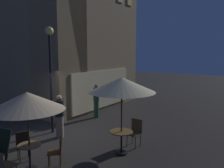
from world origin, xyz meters
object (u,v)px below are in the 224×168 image
(street_lamp_near_corner, at_px, (50,58))
(cafe_chair_1, at_px, (57,150))
(patio_umbrella_1, at_px, (122,85))
(patron_standing_0, at_px, (60,116))
(cafe_chair_3, at_px, (135,130))
(patron_standing_1, at_px, (96,101))
(patio_umbrella_0, at_px, (27,101))
(cafe_chair_2, at_px, (23,143))
(cafe_table_0, at_px, (30,153))
(cafe_table_1, at_px, (121,137))
(cafe_chair_0, at_px, (2,165))

(street_lamp_near_corner, xyz_separation_m, cafe_chair_1, (-1.98, -2.45, -2.53))
(patio_umbrella_1, xyz_separation_m, patron_standing_0, (-0.09, 2.78, -1.44))
(cafe_chair_3, bearing_deg, patron_standing_1, -118.01)
(patio_umbrella_1, distance_m, patron_standing_0, 3.13)
(street_lamp_near_corner, relative_size, patron_standing_0, 2.56)
(cafe_chair_3, distance_m, patron_standing_1, 3.99)
(street_lamp_near_corner, height_order, patron_standing_0, street_lamp_near_corner)
(patio_umbrella_0, distance_m, patio_umbrella_1, 2.85)
(patio_umbrella_0, bearing_deg, patron_standing_1, 18.33)
(cafe_chair_2, bearing_deg, cafe_chair_3, 73.47)
(street_lamp_near_corner, xyz_separation_m, cafe_table_0, (-2.50, -1.89, -2.57))
(street_lamp_near_corner, bearing_deg, cafe_table_1, -92.34)
(cafe_chair_3, bearing_deg, patio_umbrella_0, -23.17)
(cafe_chair_3, relative_size, patron_standing_1, 0.56)
(street_lamp_near_corner, relative_size, patio_umbrella_0, 1.92)
(cafe_table_0, bearing_deg, street_lamp_near_corner, 37.06)
(cafe_chair_0, xyz_separation_m, patron_standing_1, (6.18, 1.87, 0.30))
(patio_umbrella_1, relative_size, patron_standing_0, 1.50)
(cafe_chair_2, distance_m, patron_standing_1, 5.08)
(cafe_chair_2, height_order, patron_standing_1, patron_standing_1)
(street_lamp_near_corner, height_order, patio_umbrella_1, street_lamp_near_corner)
(cafe_table_0, xyz_separation_m, patio_umbrella_1, (2.36, -1.57, 1.78))
(street_lamp_near_corner, distance_m, cafe_table_0, 4.06)
(street_lamp_near_corner, height_order, cafe_table_0, street_lamp_near_corner)
(patio_umbrella_1, distance_m, patron_standing_1, 4.67)
(patio_umbrella_1, xyz_separation_m, cafe_chair_1, (-1.84, 1.02, -1.74))
(patio_umbrella_1, bearing_deg, cafe_table_1, -90.00)
(patio_umbrella_0, height_order, patron_standing_1, patio_umbrella_0)
(cafe_chair_3, xyz_separation_m, patron_standing_1, (2.08, 3.39, 0.31))
(cafe_chair_3, height_order, patron_standing_1, patron_standing_1)
(cafe_chair_1, distance_m, cafe_chair_2, 1.35)
(patio_umbrella_1, bearing_deg, cafe_chair_2, 130.77)
(patio_umbrella_0, distance_m, cafe_chair_1, 1.63)
(cafe_chair_0, xyz_separation_m, cafe_chair_3, (4.10, -1.51, -0.00))
(cafe_table_1, distance_m, patio_umbrella_0, 3.18)
(cafe_chair_1, xyz_separation_m, patron_standing_1, (4.78, 2.31, 0.32))
(cafe_chair_2, height_order, cafe_chair_3, cafe_chair_3)
(cafe_table_1, relative_size, patron_standing_0, 0.45)
(cafe_chair_0, bearing_deg, patio_umbrella_0, 0.00)
(patio_umbrella_0, height_order, cafe_chair_2, patio_umbrella_0)
(cafe_chair_0, distance_m, patron_standing_0, 3.43)
(cafe_table_1, height_order, cafe_chair_2, cafe_chair_2)
(street_lamp_near_corner, xyz_separation_m, cafe_chair_0, (-3.38, -2.01, -2.52))
(patio_umbrella_0, bearing_deg, cafe_chair_3, -26.78)
(street_lamp_near_corner, relative_size, cafe_chair_0, 4.66)
(cafe_chair_2, xyz_separation_m, patron_standing_1, (4.97, 0.98, 0.35))
(cafe_chair_1, distance_m, cafe_chair_3, 2.90)
(patio_umbrella_0, height_order, patio_umbrella_1, patio_umbrella_1)
(cafe_table_0, bearing_deg, patron_standing_0, 28.00)
(patio_umbrella_0, xyz_separation_m, cafe_chair_1, (0.53, -0.55, -1.44))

